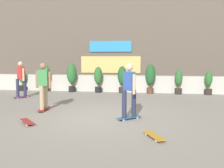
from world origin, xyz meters
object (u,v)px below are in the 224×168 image
object	(u,v)px
skater_by_wall_left	(129,89)
skateboard_near_camera	(154,136)
potted_plant_1	(46,76)
potted_plant_6	(178,81)
potted_plant_2	(72,75)
potted_plant_0	(22,78)
skater_foreground	(43,84)
potted_plant_4	(122,78)
potted_plant_5	(150,77)
skater_by_wall_right	(21,78)
skateboard_aside	(27,122)
potted_plant_3	(98,78)
potted_plant_7	(209,82)

from	to	relation	value
skater_by_wall_left	skateboard_near_camera	world-z (taller)	skater_by_wall_left
potted_plant_1	potted_plant_6	distance (m)	7.18
potted_plant_2	skater_by_wall_left	size ratio (longest dim) A/B	0.92
potted_plant_0	skater_foreground	xyz separation A→B (m)	(3.46, -4.91, 0.24)
potted_plant_0	skater_foreground	size ratio (longest dim) A/B	0.75
potted_plant_1	skateboard_near_camera	size ratio (longest dim) A/B	1.82
potted_plant_1	potted_plant_4	xyz separation A→B (m)	(4.27, 0.00, -0.03)
potted_plant_0	potted_plant_5	size ratio (longest dim) A/B	0.84
potted_plant_2	skater_by_wall_right	bearing A→B (deg)	-125.62
potted_plant_0	potted_plant_6	world-z (taller)	potted_plant_0
potted_plant_1	potted_plant_0	bearing A→B (deg)	180.00
skater_foreground	skateboard_aside	world-z (taller)	skater_foreground
skater_by_wall_right	potted_plant_6	bearing A→B (deg)	17.73
potted_plant_4	skater_foreground	distance (m)	5.39
potted_plant_0	skater_by_wall_left	world-z (taller)	skater_by_wall_left
skateboard_aside	skateboard_near_camera	bearing A→B (deg)	-12.15
potted_plant_0	skateboard_near_camera	bearing A→B (deg)	-45.54
potted_plant_5	skater_by_wall_right	size ratio (longest dim) A/B	0.90
potted_plant_1	skater_by_wall_right	xyz separation A→B (m)	(-0.18, -2.35, 0.09)
potted_plant_3	potted_plant_5	bearing A→B (deg)	-0.00
potted_plant_2	skater_by_wall_left	world-z (taller)	skater_by_wall_left
potted_plant_3	skateboard_near_camera	size ratio (longest dim) A/B	1.71
potted_plant_7	skater_by_wall_left	world-z (taller)	skater_by_wall_left
potted_plant_3	potted_plant_4	bearing A→B (deg)	0.00
potted_plant_3	skateboard_aside	size ratio (longest dim) A/B	1.91
potted_plant_6	skater_by_wall_left	world-z (taller)	skater_by_wall_left
potted_plant_5	potted_plant_6	xyz separation A→B (m)	(1.43, 0.00, -0.21)
potted_plant_0	skater_by_wall_left	bearing A→B (deg)	-41.05
potted_plant_1	potted_plant_2	world-z (taller)	potted_plant_2
potted_plant_6	skater_by_wall_left	distance (m)	6.06
potted_plant_2	skater_foreground	distance (m)	4.94
skateboard_near_camera	skateboard_aside	size ratio (longest dim) A/B	1.12
skater_by_wall_right	potted_plant_4	bearing A→B (deg)	27.85
potted_plant_1	potted_plant_2	distance (m)	1.51
potted_plant_5	skater_by_wall_left	size ratio (longest dim) A/B	0.90
potted_plant_4	potted_plant_5	xyz separation A→B (m)	(1.47, -0.00, 0.07)
potted_plant_6	skater_foreground	distance (m)	7.10
potted_plant_4	skater_by_wall_left	xyz separation A→B (m)	(0.87, -5.70, 0.12)
potted_plant_5	skater_foreground	xyz separation A→B (m)	(-3.69, -4.91, 0.05)
skateboard_near_camera	potted_plant_0	bearing A→B (deg)	134.46
potted_plant_4	skater_by_wall_left	world-z (taller)	skater_by_wall_left
potted_plant_7	skater_foreground	world-z (taller)	skater_foreground
potted_plant_4	skateboard_near_camera	distance (m)	7.62
potted_plant_6	skateboard_aside	xyz separation A→B (m)	(-4.86, -6.65, -0.62)
potted_plant_7	skater_foreground	xyz separation A→B (m)	(-6.59, -4.91, 0.30)
potted_plant_1	skateboard_aside	size ratio (longest dim) A/B	2.03
potted_plant_5	skateboard_near_camera	size ratio (longest dim) A/B	1.89
potted_plant_6	potted_plant_1	bearing A→B (deg)	-180.00
potted_plant_0	potted_plant_7	xyz separation A→B (m)	(10.05, -0.00, -0.06)
potted_plant_3	skater_by_wall_left	bearing A→B (deg)	-69.22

